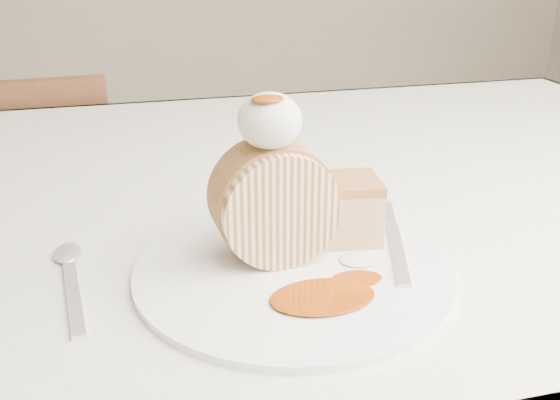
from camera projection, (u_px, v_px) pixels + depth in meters
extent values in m
cube|color=white|center=(287.00, 192.00, 0.81)|extent=(1.40, 0.90, 0.04)
cube|color=white|center=(230.00, 165.00, 1.25)|extent=(1.40, 0.01, 0.28)
cylinder|color=brown|center=(506.00, 258.00, 1.43)|extent=(0.06, 0.06, 0.71)
cube|color=brown|center=(37.00, 244.00, 1.43)|extent=(0.39, 0.39, 0.04)
cube|color=brown|center=(16.00, 183.00, 1.20)|extent=(0.38, 0.05, 0.39)
cylinder|color=brown|center=(114.00, 276.00, 1.70)|extent=(0.03, 0.03, 0.37)
cylinder|color=brown|center=(122.00, 344.00, 1.41)|extent=(0.03, 0.03, 0.37)
cylinder|color=white|center=(293.00, 269.00, 0.58)|extent=(0.33, 0.33, 0.01)
cylinder|color=beige|center=(274.00, 203.00, 0.57)|extent=(0.11, 0.07, 0.11)
cube|color=#B97746|center=(345.00, 213.00, 0.62)|extent=(0.07, 0.07, 0.05)
ellipsoid|color=white|center=(270.00, 121.00, 0.54)|extent=(0.06, 0.06, 0.05)
ellipsoid|color=#8C3405|center=(267.00, 92.00, 0.52)|extent=(0.03, 0.02, 0.01)
cube|color=silver|center=(398.00, 252.00, 0.60)|extent=(0.08, 0.17, 0.00)
cube|color=silver|center=(74.00, 297.00, 0.54)|extent=(0.04, 0.16, 0.00)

